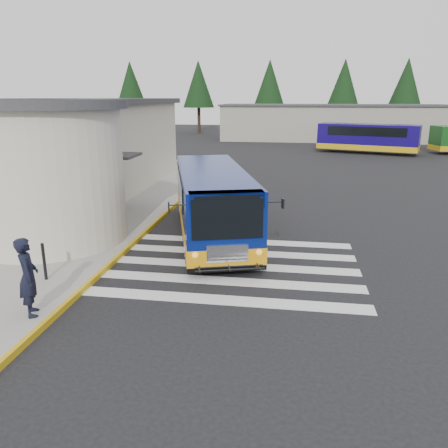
# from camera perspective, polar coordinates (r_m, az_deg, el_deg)

# --- Properties ---
(ground) EXTENTS (140.00, 140.00, 0.00)m
(ground) POSITION_cam_1_polar(r_m,az_deg,el_deg) (14.26, 2.93, -4.37)
(ground) COLOR black
(ground) RESTS_ON ground
(sidewalk) EXTENTS (10.00, 34.00, 0.15)m
(sidewalk) POSITION_cam_1_polar(r_m,az_deg,el_deg) (20.71, -21.44, 1.30)
(sidewalk) COLOR gray
(sidewalk) RESTS_ON ground
(curb_strip) EXTENTS (0.12, 34.00, 0.16)m
(curb_strip) POSITION_cam_1_polar(r_m,az_deg,el_deg) (18.75, -8.20, 0.81)
(curb_strip) COLOR gold
(curb_strip) RESTS_ON ground
(station_building) EXTENTS (12.70, 18.70, 4.80)m
(station_building) POSITION_cam_1_polar(r_m,az_deg,el_deg) (23.68, -22.51, 9.09)
(station_building) COLOR beige
(station_building) RESTS_ON ground
(crosswalk) EXTENTS (8.00, 5.35, 0.01)m
(crosswalk) POSITION_cam_1_polar(r_m,az_deg,el_deg) (13.57, 0.47, -5.42)
(crosswalk) COLOR silver
(crosswalk) RESTS_ON ground
(depot_building) EXTENTS (26.40, 8.40, 4.20)m
(depot_building) POSITION_cam_1_polar(r_m,az_deg,el_deg) (55.56, 13.86, 12.78)
(depot_building) COLOR gray
(depot_building) RESTS_ON ground
(tree_line) EXTENTS (58.40, 4.40, 10.00)m
(tree_line) POSITION_cam_1_polar(r_m,az_deg,el_deg) (63.51, 13.81, 17.38)
(tree_line) COLOR black
(tree_line) RESTS_ON ground
(transit_bus) EXTENTS (4.92, 9.13, 2.51)m
(transit_bus) POSITION_cam_1_polar(r_m,az_deg,el_deg) (16.09, -1.54, 2.52)
(transit_bus) COLOR navy
(transit_bus) RESTS_ON ground
(pedestrian_a) EXTENTS (0.74, 0.82, 1.87)m
(pedestrian_a) POSITION_cam_1_polar(r_m,az_deg,el_deg) (10.94, -24.21, -6.31)
(pedestrian_a) COLOR black
(pedestrian_a) RESTS_ON sidewalk
(pedestrian_b) EXTENTS (0.86, 0.95, 1.59)m
(pedestrian_b) POSITION_cam_1_polar(r_m,az_deg,el_deg) (16.09, -25.73, -0.06)
(pedestrian_b) COLOR black
(pedestrian_b) RESTS_ON sidewalk
(bollard) EXTENTS (0.09, 0.09, 1.05)m
(bollard) POSITION_cam_1_polar(r_m,az_deg,el_deg) (12.99, -22.43, -4.55)
(bollard) COLOR black
(bollard) RESTS_ON sidewalk
(far_bus_a) EXTENTS (9.20, 5.20, 2.29)m
(far_bus_a) POSITION_cam_1_polar(r_m,az_deg,el_deg) (43.05, 18.28, 10.74)
(far_bus_a) COLOR #120754
(far_bus_a) RESTS_ON ground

